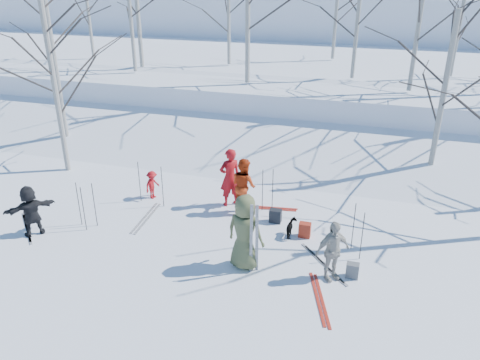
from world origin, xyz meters
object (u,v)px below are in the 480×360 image
(skier_olive_center, at_px, (245,232))
(skier_cream_east, at_px, (332,251))
(backpack_grey, at_px, (352,270))
(skier_red_seated, at_px, (152,185))
(skier_red_north, at_px, (230,177))
(dog, at_px, (291,229))
(backpack_dark, at_px, (275,216))
(backpack_red, at_px, (305,230))
(skier_grey_west, at_px, (31,211))
(skier_redor_behind, at_px, (244,185))

(skier_olive_center, bearing_deg, skier_cream_east, -166.04)
(backpack_grey, bearing_deg, skier_red_seated, 159.07)
(skier_red_north, relative_size, dog, 3.21)
(backpack_dark, bearing_deg, skier_red_north, 157.13)
(dog, height_order, backpack_red, dog)
(skier_olive_center, relative_size, skier_cream_east, 1.26)
(backpack_grey, height_order, backpack_dark, backpack_dark)
(backpack_grey, bearing_deg, backpack_red, 132.85)
(skier_olive_center, xyz_separation_m, skier_red_seated, (-3.90, 2.79, -0.51))
(skier_red_north, height_order, skier_grey_west, skier_red_north)
(skier_olive_center, xyz_separation_m, backpack_red, (1.18, 1.82, -0.76))
(skier_grey_west, xyz_separation_m, backpack_red, (7.21, 2.05, -0.52))
(skier_cream_east, xyz_separation_m, backpack_red, (-0.91, 1.71, -0.56))
(skier_cream_east, distance_m, backpack_grey, 0.79)
(skier_grey_west, height_order, backpack_red, skier_grey_west)
(skier_redor_behind, relative_size, skier_grey_west, 1.17)
(skier_grey_west, bearing_deg, skier_olive_center, 132.44)
(skier_red_seated, bearing_deg, skier_red_north, -70.20)
(skier_redor_behind, height_order, backpack_dark, skier_redor_behind)
(dog, bearing_deg, skier_olive_center, 58.22)
(backpack_red, bearing_deg, backpack_grey, -47.15)
(skier_cream_east, relative_size, backpack_dark, 3.84)
(skier_grey_west, xyz_separation_m, backpack_dark, (6.26, 2.62, -0.53))
(skier_grey_west, bearing_deg, skier_red_north, 165.62)
(skier_red_north, xyz_separation_m, dog, (2.21, -1.34, -0.68))
(skier_grey_west, relative_size, backpack_red, 3.49)
(skier_red_north, relative_size, backpack_dark, 4.65)
(skier_olive_center, relative_size, backpack_red, 4.62)
(skier_redor_behind, distance_m, skier_cream_east, 3.98)
(skier_olive_center, bearing_deg, backpack_dark, -84.41)
(skier_cream_east, bearing_deg, skier_redor_behind, 97.58)
(skier_cream_east, xyz_separation_m, dog, (-1.27, 1.62, -0.52))
(backpack_red, height_order, backpack_dark, backpack_red)
(skier_red_seated, height_order, skier_cream_east, skier_cream_east)
(skier_red_north, bearing_deg, skier_grey_west, -5.71)
(skier_olive_center, relative_size, backpack_grey, 5.11)
(dog, distance_m, backpack_red, 0.37)
(skier_red_north, bearing_deg, backpack_dark, 116.01)
(dog, bearing_deg, skier_red_seated, -18.81)
(skier_redor_behind, relative_size, backpack_red, 4.06)
(skier_cream_east, bearing_deg, dog, 87.91)
(dog, bearing_deg, skier_red_north, -37.45)
(skier_cream_east, xyz_separation_m, backpack_grey, (0.50, 0.20, -0.58))
(skier_red_seated, distance_m, skier_cream_east, 6.57)
(skier_red_north, height_order, skier_cream_east, skier_red_north)
(skier_cream_east, height_order, dog, skier_cream_east)
(backpack_red, bearing_deg, skier_olive_center, -123.05)
(skier_red_seated, bearing_deg, backpack_red, -87.34)
(skier_redor_behind, bearing_deg, skier_red_north, 9.62)
(skier_redor_behind, xyz_separation_m, backpack_red, (2.04, -0.97, -0.64))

